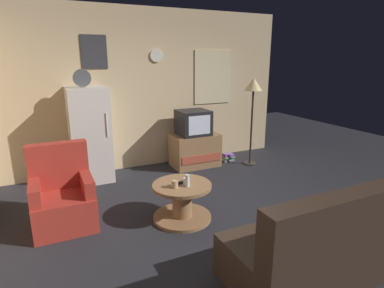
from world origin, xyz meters
The scene contains 14 objects.
ground_plane centered at (0.00, 0.00, 0.00)m, with size 12.00×12.00×0.00m, color #232328.
wall_with_art centered at (0.01, 2.45, 1.38)m, with size 5.20×0.12×2.76m.
fridge centered at (-1.12, 2.09, 0.75)m, with size 0.60×0.62×1.77m.
tv_stand centered at (0.68, 1.99, 0.30)m, with size 0.84×0.53×0.59m.
crt_tv centered at (0.65, 1.99, 0.81)m, with size 0.54×0.51×0.44m.
standing_lamp centered at (1.66, 1.63, 1.36)m, with size 0.32×0.32×1.59m.
coffee_table centered at (-0.34, 0.26, 0.23)m, with size 0.72×0.72×0.46m.
wine_glass centered at (-0.31, 0.16, 0.53)m, with size 0.05×0.05×0.15m, color silver.
mug_ceramic_white centered at (-0.30, 0.21, 0.50)m, with size 0.08×0.08×0.09m, color silver.
mug_ceramic_tan centered at (-0.46, 0.19, 0.50)m, with size 0.08×0.08×0.09m, color tan.
remote_control centered at (-0.38, 0.27, 0.47)m, with size 0.15×0.04×0.02m, color black.
armchair centered at (-1.66, 0.75, 0.34)m, with size 0.68×0.68×0.96m.
couch centered at (0.36, -1.27, 0.31)m, with size 1.70×0.80×0.92m.
book_stack centered at (1.37, 1.94, 0.08)m, with size 0.22×0.18×0.15m.
Camera 1 is at (-1.76, -3.01, 1.94)m, focal length 29.70 mm.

